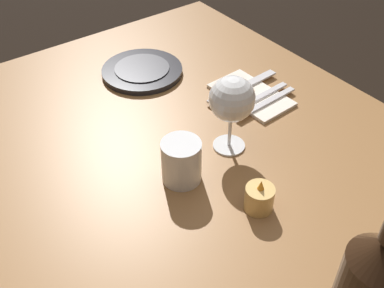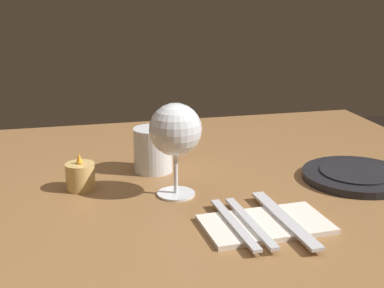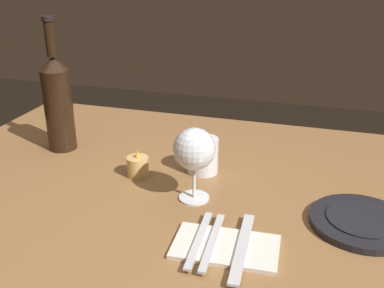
# 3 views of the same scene
# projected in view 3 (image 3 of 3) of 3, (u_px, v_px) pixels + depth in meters

# --- Properties ---
(dining_table) EXTENTS (1.30, 0.90, 0.74)m
(dining_table) POSITION_uv_depth(u_px,v_px,m) (184.00, 215.00, 1.08)
(dining_table) COLOR olive
(dining_table) RESTS_ON ground
(wine_glass_left) EXTENTS (0.09, 0.09, 0.16)m
(wine_glass_left) POSITION_uv_depth(u_px,v_px,m) (194.00, 150.00, 0.93)
(wine_glass_left) COLOR white
(wine_glass_left) RESTS_ON dining_table
(wine_bottle) EXTENTS (0.07, 0.07, 0.35)m
(wine_bottle) POSITION_uv_depth(u_px,v_px,m) (58.00, 101.00, 1.18)
(wine_bottle) COLOR black
(wine_bottle) RESTS_ON dining_table
(water_tumbler) EXTENTS (0.08, 0.08, 0.09)m
(water_tumbler) POSITION_uv_depth(u_px,v_px,m) (203.00, 157.00, 1.08)
(water_tumbler) COLOR white
(water_tumbler) RESTS_ON dining_table
(votive_candle) EXTENTS (0.05, 0.05, 0.07)m
(votive_candle) POSITION_uv_depth(u_px,v_px,m) (138.00, 167.00, 1.07)
(votive_candle) COLOR #DBB266
(votive_candle) RESTS_ON dining_table
(dinner_plate) EXTENTS (0.20, 0.20, 0.02)m
(dinner_plate) POSITION_uv_depth(u_px,v_px,m) (362.00, 222.00, 0.88)
(dinner_plate) COLOR black
(dinner_plate) RESTS_ON dining_table
(folded_napkin) EXTENTS (0.20, 0.12, 0.01)m
(folded_napkin) POSITION_uv_depth(u_px,v_px,m) (226.00, 247.00, 0.81)
(folded_napkin) COLOR silver
(folded_napkin) RESTS_ON dining_table
(fork_inner) EXTENTS (0.02, 0.18, 0.00)m
(fork_inner) POSITION_uv_depth(u_px,v_px,m) (212.00, 241.00, 0.81)
(fork_inner) COLOR silver
(fork_inner) RESTS_ON folded_napkin
(fork_outer) EXTENTS (0.02, 0.18, 0.00)m
(fork_outer) POSITION_uv_depth(u_px,v_px,m) (199.00, 239.00, 0.82)
(fork_outer) COLOR silver
(fork_outer) RESTS_ON folded_napkin
(table_knife) EXTENTS (0.03, 0.21, 0.00)m
(table_knife) POSITION_uv_depth(u_px,v_px,m) (242.00, 247.00, 0.80)
(table_knife) COLOR silver
(table_knife) RESTS_ON folded_napkin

